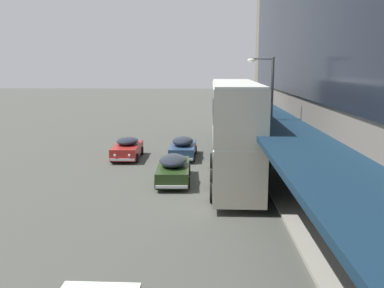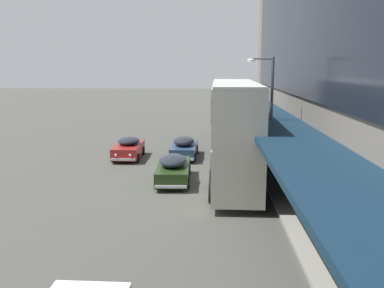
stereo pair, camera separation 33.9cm
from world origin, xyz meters
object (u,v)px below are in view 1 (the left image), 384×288
at_px(sedan_lead_mid, 173,168).
at_px(street_lamp, 268,110).
at_px(sedan_far_back, 183,147).
at_px(sedan_lead_near, 127,148).
at_px(transit_bus_kerbside_front, 234,130).

distance_m(sedan_lead_mid, street_lamp, 6.39).
bearing_deg(sedan_far_back, sedan_lead_near, -174.35).
bearing_deg(sedan_far_back, sedan_lead_mid, -91.99).
bearing_deg(sedan_lead_near, street_lamp, -34.37).
bearing_deg(street_lamp, sedan_lead_near, 145.63).
distance_m(sedan_far_back, sedan_lead_mid, 6.69).
relative_size(sedan_far_back, sedan_lead_near, 1.11).
height_order(sedan_lead_near, sedan_lead_mid, sedan_lead_mid).
distance_m(transit_bus_kerbside_front, sedan_lead_mid, 4.19).
bearing_deg(transit_bus_kerbside_front, sedan_far_back, 114.81).
relative_size(sedan_lead_mid, street_lamp, 0.72).
bearing_deg(transit_bus_kerbside_front, sedan_lead_mid, 174.70).
xyz_separation_m(transit_bus_kerbside_front, sedan_far_back, (-3.24, 7.01, -2.35)).
relative_size(transit_bus_kerbside_front, sedan_lead_near, 2.59).
xyz_separation_m(sedan_far_back, sedan_lead_near, (-4.05, -0.40, -0.01)).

